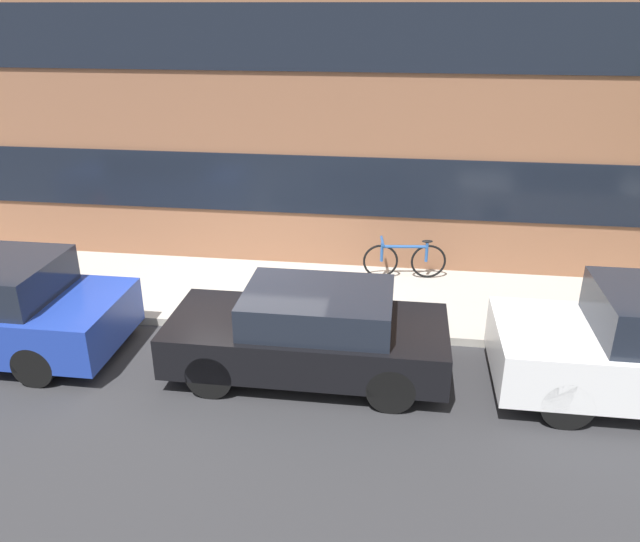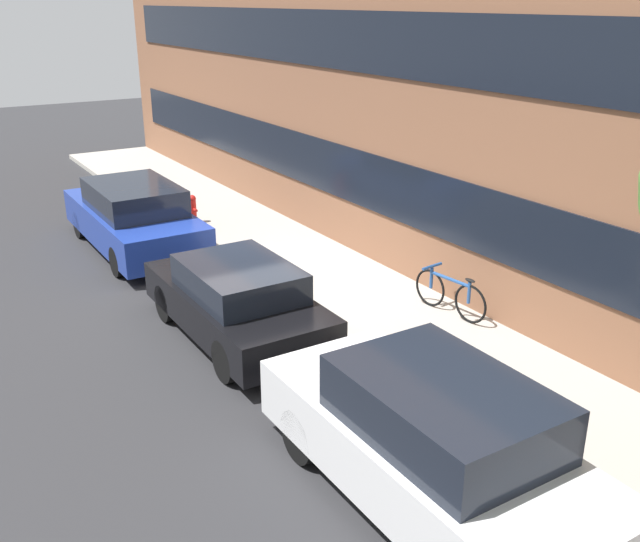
{
  "view_description": "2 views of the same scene",
  "coord_description": "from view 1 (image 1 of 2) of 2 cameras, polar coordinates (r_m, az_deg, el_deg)",
  "views": [
    {
      "loc": [
        2.42,
        -8.48,
        4.79
      ],
      "look_at": [
        1.25,
        0.09,
        1.08
      ],
      "focal_mm": 35.0,
      "sensor_mm": 36.0,
      "label": 1
    },
    {
      "loc": [
        10.58,
        -5.29,
        5.02
      ],
      "look_at": [
        1.93,
        0.05,
        1.13
      ],
      "focal_mm": 40.0,
      "sensor_mm": 36.0,
      "label": 2
    }
  ],
  "objects": [
    {
      "name": "bicycle",
      "position": [
        11.51,
        7.72,
        1.11
      ],
      "size": [
        1.52,
        0.44,
        0.74
      ],
      "rotation": [
        0.0,
        0.0,
        3.26
      ],
      "color": "black",
      "rests_on": "sidewalk_strip"
    },
    {
      "name": "rowhouse_facade",
      "position": [
        11.86,
        -4.23,
        18.8
      ],
      "size": [
        28.0,
        1.02,
        7.77
      ],
      "color": "brown",
      "rests_on": "ground_plane"
    },
    {
      "name": "ground_plane",
      "position": [
        10.04,
        -7.18,
        -5.51
      ],
      "size": [
        56.0,
        56.0,
        0.0
      ],
      "primitive_type": "plane",
      "color": "#2B2B2D"
    },
    {
      "name": "parked_car_black",
      "position": [
        8.59,
        -0.93,
        -5.66
      ],
      "size": [
        3.81,
        1.63,
        1.28
      ],
      "rotation": [
        0.0,
        0.0,
        3.14
      ],
      "color": "black",
      "rests_on": "ground_plane"
    },
    {
      "name": "sidewalk_strip",
      "position": [
        11.15,
        -5.5,
        -1.98
      ],
      "size": [
        28.0,
        2.65,
        0.13
      ],
      "color": "#A8A399",
      "rests_on": "ground_plane"
    }
  ]
}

